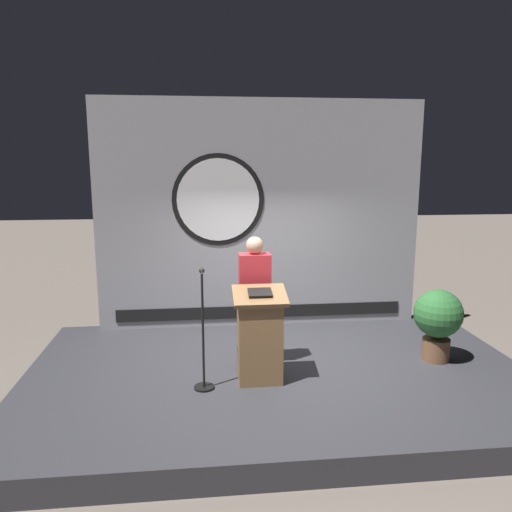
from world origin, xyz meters
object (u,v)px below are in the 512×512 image
object	(u,v)px
speaker_person	(255,301)
potted_plant	(438,318)
microphone_stand	(203,348)
podium	(260,336)

from	to	relation	value
speaker_person	potted_plant	world-z (taller)	speaker_person
speaker_person	microphone_stand	size ratio (longest dim) A/B	1.23
podium	speaker_person	xyz separation A→B (m)	(-0.01, 0.48, 0.31)
microphone_stand	potted_plant	size ratio (longest dim) A/B	1.43
podium	microphone_stand	distance (m)	0.69
speaker_person	microphone_stand	bearing A→B (deg)	-139.27
podium	speaker_person	bearing A→B (deg)	90.94
potted_plant	podium	bearing A→B (deg)	-171.41
speaker_person	potted_plant	distance (m)	2.45
microphone_stand	potted_plant	xyz separation A→B (m)	(3.10, 0.46, 0.10)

